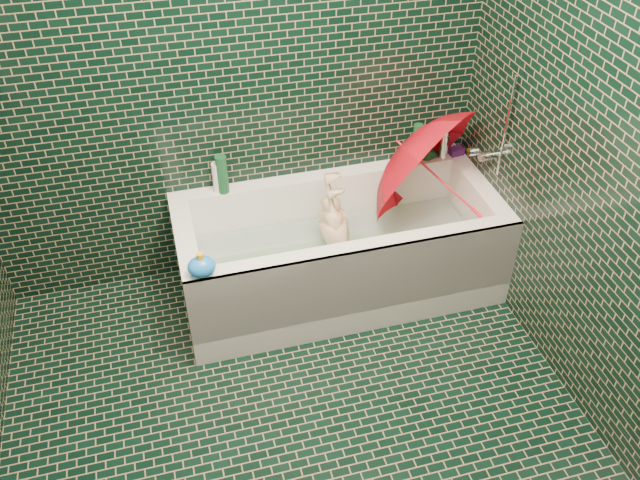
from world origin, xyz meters
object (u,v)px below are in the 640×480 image
object	(u,v)px
bath_toy	(202,266)
child	(339,245)
umbrella	(441,181)
rubber_duck	(420,154)
bathtub	(340,260)

from	to	relation	value
bath_toy	child	bearing A→B (deg)	0.70
umbrella	bath_toy	distance (m)	1.37
umbrella	rubber_duck	size ratio (longest dim) A/B	6.94
bathtub	bath_toy	distance (m)	0.91
bathtub	child	bearing A→B (deg)	108.14
rubber_duck	bath_toy	xyz separation A→B (m)	(-1.32, -0.66, 0.02)
child	bath_toy	size ratio (longest dim) A/B	4.96
umbrella	rubber_duck	xyz separation A→B (m)	(0.00, 0.31, -0.02)
child	bath_toy	world-z (taller)	bath_toy
child	rubber_duck	xyz separation A→B (m)	(0.57, 0.33, 0.28)
rubber_duck	bath_toy	size ratio (longest dim) A/B	0.65
bathtub	bath_toy	xyz separation A→B (m)	(-0.75, -0.32, 0.39)
bath_toy	rubber_duck	bearing A→B (deg)	3.47
child	umbrella	world-z (taller)	umbrella
child	rubber_duck	world-z (taller)	rubber_duck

